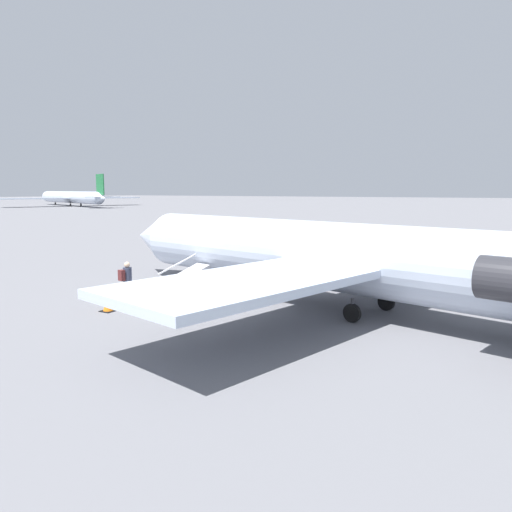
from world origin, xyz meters
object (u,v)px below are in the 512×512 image
object	(u,v)px
passenger	(127,280)
boarding_stairs	(156,291)
airplane_far_left	(71,197)
airplane_main	(346,257)

from	to	relation	value
passenger	boarding_stairs	bearing A→B (deg)	-13.94
airplane_far_left	boarding_stairs	distance (m)	132.93
airplane_main	airplane_far_left	size ratio (longest dim) A/B	0.55
airplane_main	airplane_far_left	bearing A→B (deg)	-22.18
boarding_stairs	passenger	xyz separation A→B (m)	(0.57, 1.09, 0.62)
airplane_far_left	boarding_stairs	size ratio (longest dim) A/B	11.66
airplane_main	airplane_far_left	xyz separation A→B (m)	(111.86, -80.39, 0.44)
airplane_far_left	passenger	world-z (taller)	airplane_far_left
airplane_main	boarding_stairs	xyz separation A→B (m)	(7.68, 2.15, -1.74)
airplane_main	boarding_stairs	world-z (taller)	airplane_main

